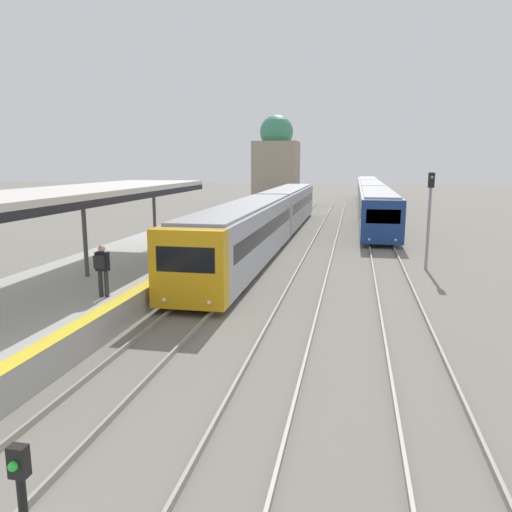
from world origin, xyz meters
TOP-DOWN VIEW (x-y plane):
  - platform_canopy at (-4.35, 14.05)m, footprint 4.00×16.52m
  - person_on_platform at (-2.36, 11.46)m, footprint 0.40×0.40m
  - train_near at (0.00, 29.71)m, footprint 2.61×34.24m
  - train_far at (7.06, 52.47)m, footprint 2.58×49.60m
  - signal_mast_far at (8.86, 22.12)m, footprint 0.28×0.29m
  - distant_domed_building at (-4.04, 57.75)m, footprint 5.17×5.17m

SIDE VIEW (x-z plane):
  - train_far at x=7.06m, z-range 0.17..3.19m
  - train_near at x=0.00m, z-range 0.17..3.23m
  - person_on_platform at x=-2.36m, z-range 1.05..2.71m
  - signal_mast_far at x=8.86m, z-range 0.62..5.26m
  - platform_canopy at x=-4.35m, z-range 2.41..5.70m
  - distant_domed_building at x=-4.04m, z-range -0.38..10.28m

